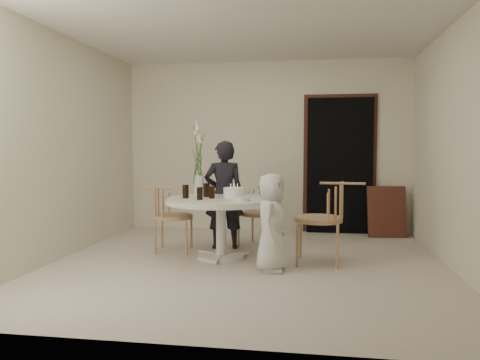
# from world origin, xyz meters

# --- Properties ---
(ground) EXTENTS (4.50, 4.50, 0.00)m
(ground) POSITION_xyz_m (0.00, 0.00, 0.00)
(ground) COLOR beige
(ground) RESTS_ON ground
(room_shell) EXTENTS (4.50, 4.50, 4.50)m
(room_shell) POSITION_xyz_m (0.00, 0.00, 1.62)
(room_shell) COLOR silver
(room_shell) RESTS_ON ground
(doorway) EXTENTS (1.00, 0.10, 2.10)m
(doorway) POSITION_xyz_m (1.15, 2.19, 1.05)
(doorway) COLOR black
(doorway) RESTS_ON ground
(door_trim) EXTENTS (1.12, 0.03, 2.22)m
(door_trim) POSITION_xyz_m (1.15, 2.23, 1.11)
(door_trim) COLOR brown
(door_trim) RESTS_ON ground
(table) EXTENTS (1.33, 1.33, 0.73)m
(table) POSITION_xyz_m (-0.35, 0.25, 0.62)
(table) COLOR silver
(table) RESTS_ON ground
(picture_frame) EXTENTS (0.59, 0.25, 0.76)m
(picture_frame) POSITION_xyz_m (1.84, 1.95, 0.38)
(picture_frame) COLOR brown
(picture_frame) RESTS_ON ground
(chair_far) EXTENTS (0.57, 0.59, 0.81)m
(chair_far) POSITION_xyz_m (0.05, 1.13, 0.53)
(chair_far) COLOR tan
(chair_far) RESTS_ON ground
(chair_right) EXTENTS (0.60, 0.55, 0.95)m
(chair_right) POSITION_xyz_m (0.94, 0.15, 0.62)
(chair_right) COLOR tan
(chair_right) RESTS_ON ground
(chair_left) EXTENTS (0.54, 0.50, 0.84)m
(chair_left) POSITION_xyz_m (-1.13, 0.48, 0.55)
(chair_left) COLOR tan
(chair_left) RESTS_ON ground
(girl) EXTENTS (0.58, 0.45, 1.42)m
(girl) POSITION_xyz_m (-0.42, 0.81, 0.71)
(girl) COLOR black
(girl) RESTS_ON ground
(boy) EXTENTS (0.39, 0.55, 1.06)m
(boy) POSITION_xyz_m (0.30, -0.25, 0.53)
(boy) COLOR silver
(boy) RESTS_ON ground
(birthday_cake) EXTENTS (0.25, 0.25, 0.17)m
(birthday_cake) POSITION_xyz_m (-0.21, 0.33, 0.79)
(birthday_cake) COLOR white
(birthday_cake) RESTS_ON table
(cola_tumbler_a) EXTENTS (0.09, 0.09, 0.15)m
(cola_tumbler_a) POSITION_xyz_m (-0.56, 0.03, 0.80)
(cola_tumbler_a) COLOR black
(cola_tumbler_a) RESTS_ON table
(cola_tumbler_b) EXTENTS (0.08, 0.08, 0.15)m
(cola_tumbler_b) POSITION_xyz_m (-0.45, 0.19, 0.80)
(cola_tumbler_b) COLOR black
(cola_tumbler_b) RESTS_ON table
(cola_tumbler_c) EXTENTS (0.09, 0.09, 0.16)m
(cola_tumbler_c) POSITION_xyz_m (-0.77, 0.17, 0.81)
(cola_tumbler_c) COLOR black
(cola_tumbler_c) RESTS_ON table
(cola_tumbler_d) EXTENTS (0.08, 0.08, 0.17)m
(cola_tumbler_d) POSITION_xyz_m (-0.55, 0.35, 0.81)
(cola_tumbler_d) COLOR black
(cola_tumbler_d) RESTS_ON table
(plate_stack) EXTENTS (0.22, 0.22, 0.05)m
(plate_stack) POSITION_xyz_m (-0.05, -0.06, 0.75)
(plate_stack) COLOR white
(plate_stack) RESTS_ON table
(flower_vase) EXTENTS (0.13, 0.13, 0.98)m
(flower_vase) POSITION_xyz_m (-0.72, 0.65, 1.14)
(flower_vase) COLOR silver
(flower_vase) RESTS_ON table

